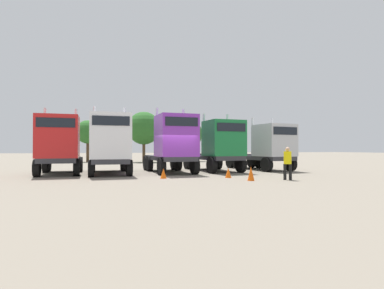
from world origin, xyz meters
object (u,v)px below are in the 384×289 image
at_px(semi_truck_silver, 268,147).
at_px(traffic_cone_far, 228,173).
at_px(visitor_in_hivis, 288,161).
at_px(semi_truck_white, 110,144).
at_px(traffic_cone_mid, 163,173).
at_px(semi_truck_green, 219,146).
at_px(semi_truck_purple, 173,143).
at_px(traffic_cone_near, 251,174).
at_px(semi_truck_red, 59,144).

xyz_separation_m(semi_truck_silver, traffic_cone_far, (-5.22, -4.62, -1.52)).
relative_size(visitor_in_hivis, traffic_cone_far, 3.05).
relative_size(semi_truck_white, semi_truck_silver, 1.00).
relative_size(visitor_in_hivis, traffic_cone_mid, 3.15).
xyz_separation_m(semi_truck_green, visitor_in_hivis, (1.48, -6.31, -0.86)).
bearing_deg(visitor_in_hivis, traffic_cone_far, -101.85).
distance_m(semi_truck_silver, traffic_cone_far, 7.13).
xyz_separation_m(semi_truck_purple, traffic_cone_mid, (-1.27, -3.19, -1.75)).
relative_size(semi_truck_silver, traffic_cone_far, 11.20).
height_order(visitor_in_hivis, traffic_cone_near, visitor_in_hivis).
bearing_deg(semi_truck_silver, traffic_cone_mid, -74.13).
bearing_deg(visitor_in_hivis, semi_truck_green, -140.73).
height_order(semi_truck_red, semi_truck_silver, semi_truck_red).
xyz_separation_m(semi_truck_red, traffic_cone_mid, (5.93, -3.99, -1.65)).
bearing_deg(traffic_cone_near, semi_truck_green, 84.61).
bearing_deg(traffic_cone_far, semi_truck_red, 154.46).
xyz_separation_m(semi_truck_white, traffic_cone_near, (7.01, -5.57, -1.59)).
relative_size(semi_truck_white, visitor_in_hivis, 3.66).
relative_size(semi_truck_silver, traffic_cone_mid, 11.58).
bearing_deg(semi_truck_white, semi_truck_purple, 89.50).
bearing_deg(semi_truck_purple, traffic_cone_near, 23.66).
xyz_separation_m(semi_truck_red, semi_truck_purple, (7.20, -0.80, 0.09)).
height_order(semi_truck_red, traffic_cone_near, semi_truck_red).
relative_size(semi_truck_silver, visitor_in_hivis, 3.68).
xyz_separation_m(visitor_in_hivis, traffic_cone_far, (-2.57, 2.01, -0.73)).
relative_size(semi_truck_white, traffic_cone_near, 8.62).
xyz_separation_m(semi_truck_red, traffic_cone_far, (9.58, -4.58, -1.65)).
bearing_deg(traffic_cone_far, semi_truck_silver, 41.49).
xyz_separation_m(semi_truck_green, traffic_cone_mid, (-4.74, -3.71, -1.60)).
relative_size(semi_truck_purple, semi_truck_silver, 0.97).
bearing_deg(semi_truck_white, semi_truck_red, -106.03).
distance_m(semi_truck_red, visitor_in_hivis, 13.85).
bearing_deg(semi_truck_green, visitor_in_hivis, 8.41).
height_order(semi_truck_silver, traffic_cone_near, semi_truck_silver).
relative_size(traffic_cone_near, traffic_cone_mid, 1.34).
bearing_deg(semi_truck_green, traffic_cone_mid, -56.75).
xyz_separation_m(semi_truck_purple, traffic_cone_near, (2.89, -5.60, -1.65)).
bearing_deg(traffic_cone_near, semi_truck_red, 147.64).
bearing_deg(traffic_cone_mid, semi_truck_green, 38.05).
distance_m(visitor_in_hivis, traffic_cone_mid, 6.79).
xyz_separation_m(traffic_cone_near, traffic_cone_far, (-0.52, 1.82, -0.08)).
relative_size(semi_truck_purple, traffic_cone_mid, 11.20).
bearing_deg(traffic_cone_mid, semi_truck_red, 146.10).
distance_m(semi_truck_green, visitor_in_hivis, 6.54).
height_order(semi_truck_red, semi_truck_purple, semi_truck_purple).
xyz_separation_m(semi_truck_red, semi_truck_white, (3.09, -0.83, 0.03)).
bearing_deg(semi_truck_white, traffic_cone_far, 59.06).
height_order(semi_truck_red, traffic_cone_mid, semi_truck_red).
bearing_deg(traffic_cone_near, semi_truck_silver, 53.84).
distance_m(semi_truck_purple, semi_truck_green, 3.51).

